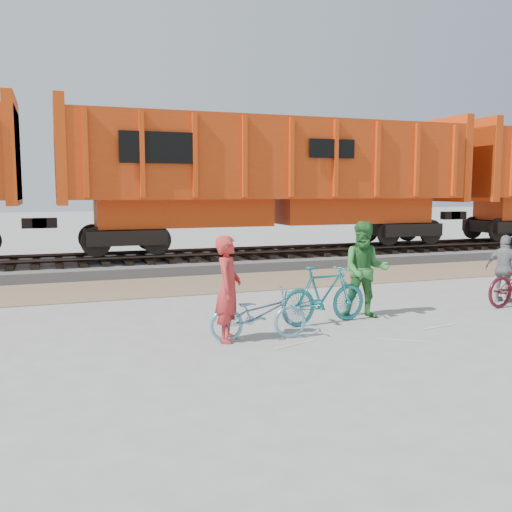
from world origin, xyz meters
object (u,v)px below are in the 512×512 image
object	(u,v)px
hopper_car_center	(273,176)
bicycle_blue	(258,314)
bicycle_teal	(324,295)
person_woman	(505,269)
person_man	(365,270)
person_solo	(228,289)

from	to	relation	value
hopper_car_center	bicycle_blue	size ratio (longest dim) A/B	8.36
bicycle_teal	person_woman	world-z (taller)	person_woman
person_woman	person_man	bearing A→B (deg)	71.04
person_solo	person_man	bearing A→B (deg)	-48.42
bicycle_teal	person_solo	bearing A→B (deg)	98.37
bicycle_blue	hopper_car_center	bearing A→B (deg)	-16.80
hopper_car_center	person_solo	size ratio (longest dim) A/B	7.87
bicycle_teal	hopper_car_center	bearing A→B (deg)	-22.63
bicycle_blue	person_solo	distance (m)	0.68
person_solo	person_woman	size ratio (longest dim) A/B	1.17
bicycle_blue	person_man	bearing A→B (deg)	-64.99
bicycle_teal	bicycle_blue	bearing A→B (deg)	106.15
bicycle_blue	bicycle_teal	size ratio (longest dim) A/B	0.90
person_woman	bicycle_blue	bearing A→B (deg)	77.07
person_man	hopper_car_center	bearing A→B (deg)	107.06
person_solo	person_man	xyz separation A→B (m)	(3.07, 0.78, 0.07)
hopper_car_center	person_solo	xyz separation A→B (m)	(-4.43, -9.21, -2.12)
hopper_car_center	bicycle_blue	bearing A→B (deg)	-112.86
person_man	person_solo	bearing A→B (deg)	-139.50
person_solo	person_woman	distance (m)	6.92
person_solo	person_man	distance (m)	3.17
bicycle_blue	person_woman	world-z (taller)	person_woman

